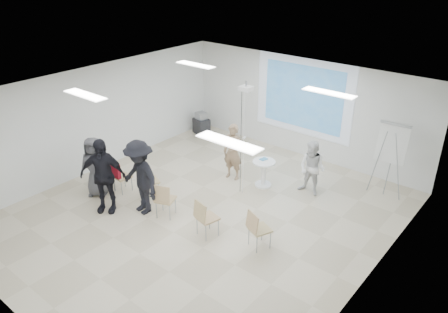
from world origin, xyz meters
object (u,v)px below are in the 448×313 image
Objects in this scene: player_right at (312,166)px; audience_mid at (140,173)px; chair_left_inner at (147,179)px; chair_far_left at (101,172)px; av_cart at (201,124)px; chair_right_inner at (205,216)px; audience_outer at (94,163)px; chair_center at (164,198)px; laptop at (150,180)px; audience_left at (102,170)px; chair_left_mid at (120,175)px; flipchart_easel at (392,144)px; pedestal_table at (264,172)px; player_left at (233,148)px; chair_right_far at (257,227)px.

audience_mid is (-2.72, -3.37, 0.25)m from player_right.
audience_mid is at bearing -28.56° from chair_left_inner.
av_cart is (-0.63, 4.60, -0.19)m from chair_far_left.
chair_right_inner is 3.44m from audience_outer.
laptop is at bearing 133.59° from chair_center.
audience_left is 2.80× the size of av_cart.
av_cart is at bearing 146.01° from chair_right_inner.
chair_left_mid is 0.48× the size of audience_outer.
flipchart_easel reaches higher than audience_outer.
audience_mid is at bearing -117.67° from pedestal_table.
chair_center is 2.71× the size of laptop.
player_left is at bearing 65.61° from chair_far_left.
chair_left_mid is 4.16m from chair_right_far.
player_left reaches higher than laptop.
player_left reaches higher than chair_right_far.
chair_right_inner reaches higher than chair_left_mid.
chair_right_inner is at bearing -167.08° from laptop.
laptop is (-3.10, -2.75, -0.33)m from player_right.
audience_left is 0.88m from audience_outer.
chair_far_left is 1.30m from chair_left_inner.
chair_right_far is at bearing -11.25° from chair_center.
chair_right_inner is 0.45× the size of flipchart_easel.
chair_right_inner is (0.32, -2.73, 0.11)m from pedestal_table.
audience_left is 7.09m from flipchart_easel.
chair_center is at bearing 18.85° from chair_far_left.
chair_far_left is 4.65m from av_cart.
chair_center is 1.61m from audience_left.
audience_outer reaches higher than av_cart.
player_left reaches higher than chair_right_inner.
player_left reaches higher than chair_far_left.
pedestal_table is 0.85× the size of chair_right_far.
chair_far_left reaches higher than av_cart.
audience_left is at bearing -174.83° from chair_center.
laptop is at bearing 41.82° from chair_far_left.
audience_mid is at bearing -9.35° from chair_left_mid.
chair_left_inner is at bearing -123.65° from player_left.
audience_left reaches higher than player_left.
laptop is 0.93m from audience_mid.
player_right is 2.80m from chair_right_far.
audience_mid reaches higher than player_left.
audience_left is at bearing 96.09° from laptop.
chair_left_inner is (1.18, 0.54, -0.01)m from chair_far_left.
chair_far_left is at bearing -143.58° from chair_left_mid.
chair_left_inner is at bearing 38.87° from chair_far_left.
audience_outer reaches higher than chair_far_left.
chair_left_inner is at bearing -137.07° from player_right.
audience_outer is (-0.37, -0.46, 0.39)m from chair_left_mid.
pedestal_table is 0.47× the size of player_right.
flipchart_easel is at bearing 74.03° from chair_right_inner.
chair_far_left is at bearing -149.42° from chair_right_far.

